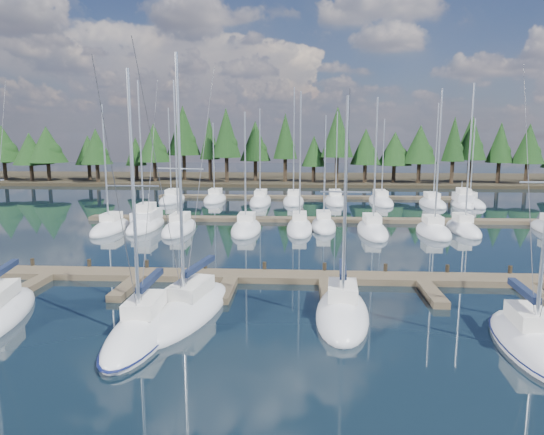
# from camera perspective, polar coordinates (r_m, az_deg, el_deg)

# --- Properties ---
(ground) EXTENTS (260.00, 260.00, 0.00)m
(ground) POSITION_cam_1_polar(r_m,az_deg,el_deg) (43.29, 5.49, -2.76)
(ground) COLOR black
(ground) RESTS_ON ground
(far_shore) EXTENTS (220.00, 30.00, 0.60)m
(far_shore) POSITION_cam_1_polar(r_m,az_deg,el_deg) (102.67, 4.29, 4.53)
(far_shore) COLOR #2B2418
(far_shore) RESTS_ON ground
(main_dock) EXTENTS (44.00, 6.13, 0.90)m
(main_dock) POSITION_cam_1_polar(r_m,az_deg,el_deg) (31.00, 6.33, -7.35)
(main_dock) COLOR brown
(main_dock) RESTS_ON ground
(back_docks) EXTENTS (50.00, 21.80, 0.40)m
(back_docks) POSITION_cam_1_polar(r_m,az_deg,el_deg) (62.53, 4.85, 1.23)
(back_docks) COLOR brown
(back_docks) RESTS_ON ground
(front_sailboat_1) EXTENTS (2.67, 8.41, 12.79)m
(front_sailboat_1) POSITION_cam_1_polar(r_m,az_deg,el_deg) (23.97, -14.93, -12.57)
(front_sailboat_1) COLOR silver
(front_sailboat_1) RESTS_ON ground
(front_sailboat_2) EXTENTS (4.48, 9.41, 13.85)m
(front_sailboat_2) POSITION_cam_1_polar(r_m,az_deg,el_deg) (25.92, -9.82, -10.65)
(front_sailboat_2) COLOR silver
(front_sailboat_2) RESTS_ON ground
(front_sailboat_3) EXTENTS (3.19, 7.77, 11.86)m
(front_sailboat_3) POSITION_cam_1_polar(r_m,az_deg,el_deg) (25.44, 8.26, -11.02)
(front_sailboat_3) COLOR silver
(front_sailboat_3) RESTS_ON ground
(front_sailboat_4) EXTENTS (3.16, 7.84, 13.30)m
(front_sailboat_4) POSITION_cam_1_polar(r_m,az_deg,el_deg) (24.58, 28.13, -12.81)
(front_sailboat_4) COLOR silver
(front_sailboat_4) RESTS_ON ground
(back_sailboat_rows) EXTENTS (45.85, 31.86, 16.52)m
(back_sailboat_rows) POSITION_cam_1_polar(r_m,az_deg,el_deg) (58.12, 5.14, 0.66)
(back_sailboat_rows) COLOR silver
(back_sailboat_rows) RESTS_ON ground
(motor_yacht_left) EXTENTS (2.77, 8.04, 3.99)m
(motor_yacht_left) POSITION_cam_1_polar(r_m,az_deg,el_deg) (51.49, -14.49, -0.54)
(motor_yacht_left) COLOR silver
(motor_yacht_left) RESTS_ON ground
(motor_yacht_right) EXTENTS (3.37, 8.02, 3.89)m
(motor_yacht_right) POSITION_cam_1_polar(r_m,az_deg,el_deg) (69.79, 21.47, 1.66)
(motor_yacht_right) COLOR silver
(motor_yacht_right) RESTS_ON ground
(tree_line) EXTENTS (186.92, 11.87, 14.60)m
(tree_line) POSITION_cam_1_polar(r_m,az_deg,el_deg) (92.50, 3.06, 8.50)
(tree_line) COLOR black
(tree_line) RESTS_ON far_shore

